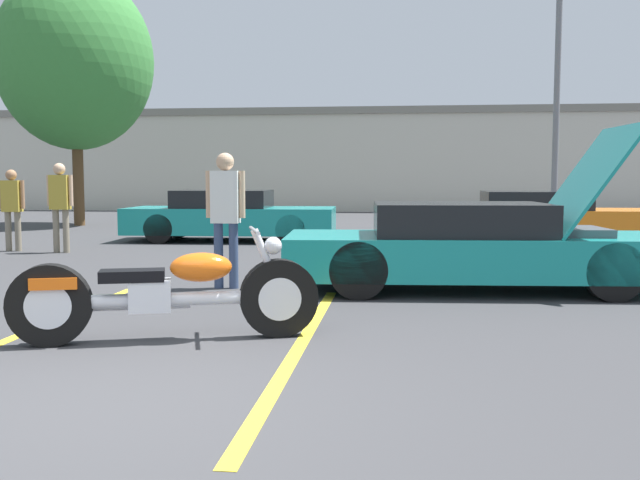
% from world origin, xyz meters
% --- Properties ---
extents(ground_plane, '(80.00, 80.00, 0.00)m').
position_xyz_m(ground_plane, '(0.00, 0.00, 0.00)').
color(ground_plane, '#38383A').
extents(parking_stripe_foreground, '(0.12, 5.50, 0.01)m').
position_xyz_m(parking_stripe_foreground, '(-1.52, 1.85, 0.00)').
color(parking_stripe_foreground, yellow).
rests_on(parking_stripe_foreground, ground).
extents(parking_stripe_middle, '(0.12, 5.50, 0.01)m').
position_xyz_m(parking_stripe_middle, '(1.09, 1.85, 0.00)').
color(parking_stripe_middle, yellow).
rests_on(parking_stripe_middle, ground).
extents(far_building, '(32.00, 4.20, 4.40)m').
position_xyz_m(far_building, '(0.00, 27.79, 2.34)').
color(far_building, beige).
rests_on(far_building, ground).
extents(light_pole, '(1.21, 0.28, 7.24)m').
position_xyz_m(light_pole, '(6.53, 17.47, 4.00)').
color(light_pole, slate).
rests_on(light_pole, ground).
extents(tree_background, '(4.60, 4.60, 7.56)m').
position_xyz_m(tree_background, '(-7.71, 16.37, 4.91)').
color(tree_background, brown).
rests_on(tree_background, ground).
extents(motorcycle, '(2.62, 1.04, 0.99)m').
position_xyz_m(motorcycle, '(-0.10, 1.81, 0.42)').
color(motorcycle, black).
rests_on(motorcycle, ground).
extents(show_car_hood_open, '(4.90, 2.03, 2.10)m').
position_xyz_m(show_car_hood_open, '(2.91, 5.03, 0.57)').
color(show_car_hood_open, teal).
rests_on(show_car_hood_open, ground).
extents(parked_car_left_row, '(4.75, 1.98, 1.16)m').
position_xyz_m(parked_car_left_row, '(-1.93, 11.70, 0.56)').
color(parked_car_left_row, teal).
rests_on(parked_car_left_row, ground).
extents(parked_car_right_row, '(4.76, 1.87, 1.15)m').
position_xyz_m(parked_car_right_row, '(4.99, 11.68, 0.57)').
color(parked_car_right_row, orange).
rests_on(parked_car_right_row, ground).
extents(spectator_near_motorcycle, '(0.52, 0.23, 1.76)m').
position_xyz_m(spectator_near_motorcycle, '(-0.31, 4.83, 1.05)').
color(spectator_near_motorcycle, '#38476B').
rests_on(spectator_near_motorcycle, ground).
extents(spectator_by_show_car, '(0.52, 0.23, 1.72)m').
position_xyz_m(spectator_by_show_car, '(-4.55, 8.82, 1.03)').
color(spectator_by_show_car, gray).
rests_on(spectator_by_show_car, ground).
extents(spectator_far_lot, '(0.52, 0.21, 1.60)m').
position_xyz_m(spectator_far_lot, '(-5.63, 8.99, 0.95)').
color(spectator_far_lot, gray).
rests_on(spectator_far_lot, ground).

